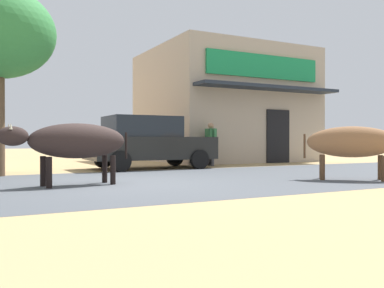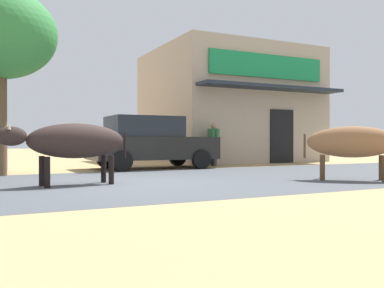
{
  "view_description": "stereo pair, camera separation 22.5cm",
  "coord_description": "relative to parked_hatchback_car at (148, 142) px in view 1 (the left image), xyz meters",
  "views": [
    {
      "loc": [
        -2.76,
        -8.58,
        0.9
      ],
      "look_at": [
        2.08,
        0.7,
        0.8
      ],
      "focal_mm": 39.88,
      "sensor_mm": 36.0,
      "label": 1
    },
    {
      "loc": [
        -2.56,
        -8.68,
        0.9
      ],
      "look_at": [
        2.08,
        0.7,
        0.8
      ],
      "focal_mm": 39.88,
      "sensor_mm": 36.0,
      "label": 2
    }
  ],
  "objects": [
    {
      "name": "parked_hatchback_car",
      "position": [
        0.0,
        0.0,
        0.0
      ],
      "size": [
        3.92,
        1.98,
        1.64
      ],
      "color": "black",
      "rests_on": "ground"
    },
    {
      "name": "storefront_right_club",
      "position": [
        5.13,
        3.76,
        1.57
      ],
      "size": [
        6.46,
        6.82,
        4.81
      ],
      "color": "tan",
      "rests_on": "ground"
    },
    {
      "name": "cow_near_brown",
      "position": [
        -3.15,
        -4.04,
        0.03
      ],
      "size": [
        2.56,
        0.82,
        1.23
      ],
      "color": "#2D2220",
      "rests_on": "ground"
    },
    {
      "name": "asphalt_road",
      "position": [
        -2.22,
        -3.99,
        -0.84
      ],
      "size": [
        72.0,
        6.32,
        0.0
      ],
      "primitive_type": "cube",
      "color": "#4C5056",
      "rests_on": "ground"
    },
    {
      "name": "cow_far_dark",
      "position": [
        2.7,
        -5.77,
        0.01
      ],
      "size": [
        2.14,
        2.02,
        1.21
      ],
      "color": "#8C5F3C",
      "rests_on": "ground"
    },
    {
      "name": "pedestrian_by_shop",
      "position": [
        2.53,
        0.4,
        0.03
      ],
      "size": [
        0.27,
        0.61,
        1.51
      ],
      "color": "#3F3F47",
      "rests_on": "ground"
    },
    {
      "name": "ground",
      "position": [
        -2.22,
        -3.99,
        -0.84
      ],
      "size": [
        80.0,
        80.0,
        0.0
      ],
      "primitive_type": "plane",
      "color": "tan"
    }
  ]
}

